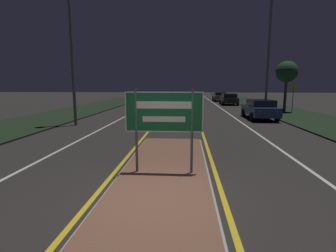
{
  "coord_description": "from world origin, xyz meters",
  "views": [
    {
      "loc": [
        0.6,
        -5.24,
        2.47
      ],
      "look_at": [
        0.0,
        3.13,
        1.14
      ],
      "focal_mm": 28.0,
      "sensor_mm": 36.0,
      "label": 1
    }
  ],
  "objects_px": {
    "highway_sign": "(164,115)",
    "car_receding_0": "(260,109)",
    "car_receding_1": "(229,99)",
    "warning_sign": "(293,95)",
    "car_approaching_0": "(152,105)",
    "car_receding_2": "(220,96)",
    "streetlight_right_near": "(270,34)",
    "car_approaching_1": "(143,97)"
  },
  "relations": [
    {
      "from": "highway_sign",
      "to": "car_receding_0",
      "type": "distance_m",
      "value": 13.79
    },
    {
      "from": "car_receding_1",
      "to": "warning_sign",
      "type": "height_order",
      "value": "warning_sign"
    },
    {
      "from": "car_approaching_0",
      "to": "warning_sign",
      "type": "distance_m",
      "value": 12.14
    },
    {
      "from": "car_receding_0",
      "to": "car_approaching_0",
      "type": "xyz_separation_m",
      "value": [
        -8.25,
        2.94,
        -0.01
      ]
    },
    {
      "from": "car_receding_2",
      "to": "warning_sign",
      "type": "distance_m",
      "value": 17.45
    },
    {
      "from": "car_receding_1",
      "to": "car_receding_2",
      "type": "bearing_deg",
      "value": 92.13
    },
    {
      "from": "highway_sign",
      "to": "streetlight_right_near",
      "type": "height_order",
      "value": "streetlight_right_near"
    },
    {
      "from": "car_receding_0",
      "to": "car_receding_1",
      "type": "height_order",
      "value": "car_receding_0"
    },
    {
      "from": "highway_sign",
      "to": "warning_sign",
      "type": "distance_m",
      "value": 19.04
    },
    {
      "from": "car_receding_2",
      "to": "car_approaching_1",
      "type": "relative_size",
      "value": 1.05
    },
    {
      "from": "streetlight_right_near",
      "to": "car_approaching_1",
      "type": "bearing_deg",
      "value": 125.81
    },
    {
      "from": "car_approaching_0",
      "to": "highway_sign",
      "type": "bearing_deg",
      "value": -81.18
    },
    {
      "from": "warning_sign",
      "to": "car_receding_1",
      "type": "bearing_deg",
      "value": 111.85
    },
    {
      "from": "highway_sign",
      "to": "car_approaching_0",
      "type": "bearing_deg",
      "value": 98.82
    },
    {
      "from": "warning_sign",
      "to": "car_receding_2",
      "type": "bearing_deg",
      "value": 103.82
    },
    {
      "from": "car_receding_0",
      "to": "car_approaching_0",
      "type": "height_order",
      "value": "car_receding_0"
    },
    {
      "from": "car_receding_2",
      "to": "car_approaching_0",
      "type": "distance_m",
      "value": 19.59
    },
    {
      "from": "car_receding_2",
      "to": "car_approaching_0",
      "type": "height_order",
      "value": "car_approaching_0"
    },
    {
      "from": "highway_sign",
      "to": "car_receding_0",
      "type": "xyz_separation_m",
      "value": [
        5.87,
        12.45,
        -0.93
      ]
    },
    {
      "from": "car_approaching_1",
      "to": "warning_sign",
      "type": "relative_size",
      "value": 1.8
    },
    {
      "from": "highway_sign",
      "to": "car_approaching_0",
      "type": "relative_size",
      "value": 0.51
    },
    {
      "from": "car_receding_2",
      "to": "car_approaching_1",
      "type": "xyz_separation_m",
      "value": [
        -11.03,
        -4.26,
        0.04
      ]
    },
    {
      "from": "car_approaching_1",
      "to": "warning_sign",
      "type": "xyz_separation_m",
      "value": [
        15.19,
        -12.66,
        0.83
      ]
    },
    {
      "from": "car_receding_2",
      "to": "car_approaching_0",
      "type": "bearing_deg",
      "value": -113.78
    },
    {
      "from": "highway_sign",
      "to": "car_approaching_1",
      "type": "relative_size",
      "value": 0.51
    },
    {
      "from": "car_receding_2",
      "to": "warning_sign",
      "type": "height_order",
      "value": "warning_sign"
    },
    {
      "from": "car_approaching_0",
      "to": "car_approaching_1",
      "type": "relative_size",
      "value": 1.0
    },
    {
      "from": "streetlight_right_near",
      "to": "car_approaching_0",
      "type": "distance_m",
      "value": 10.52
    },
    {
      "from": "highway_sign",
      "to": "car_receding_2",
      "type": "distance_m",
      "value": 33.79
    },
    {
      "from": "warning_sign",
      "to": "car_approaching_0",
      "type": "bearing_deg",
      "value": -175.25
    },
    {
      "from": "highway_sign",
      "to": "warning_sign",
      "type": "bearing_deg",
      "value": 59.44
    },
    {
      "from": "warning_sign",
      "to": "car_approaching_1",
      "type": "bearing_deg",
      "value": 140.19
    },
    {
      "from": "warning_sign",
      "to": "streetlight_right_near",
      "type": "bearing_deg",
      "value": -131.9
    },
    {
      "from": "car_approaching_0",
      "to": "warning_sign",
      "type": "bearing_deg",
      "value": 4.75
    },
    {
      "from": "car_receding_1",
      "to": "car_receding_2",
      "type": "xyz_separation_m",
      "value": [
        -0.27,
        7.21,
        -0.01
      ]
    },
    {
      "from": "highway_sign",
      "to": "car_approaching_0",
      "type": "height_order",
      "value": "highway_sign"
    },
    {
      "from": "car_receding_1",
      "to": "car_approaching_1",
      "type": "distance_m",
      "value": 11.68
    },
    {
      "from": "streetlight_right_near",
      "to": "car_receding_2",
      "type": "relative_size",
      "value": 2.06
    },
    {
      "from": "car_receding_1",
      "to": "highway_sign",
      "type": "bearing_deg",
      "value": -102.48
    },
    {
      "from": "car_approaching_1",
      "to": "highway_sign",
      "type": "bearing_deg",
      "value": -79.25
    },
    {
      "from": "car_receding_0",
      "to": "car_receding_2",
      "type": "distance_m",
      "value": 20.88
    },
    {
      "from": "highway_sign",
      "to": "streetlight_right_near",
      "type": "bearing_deg",
      "value": 63.45
    }
  ]
}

